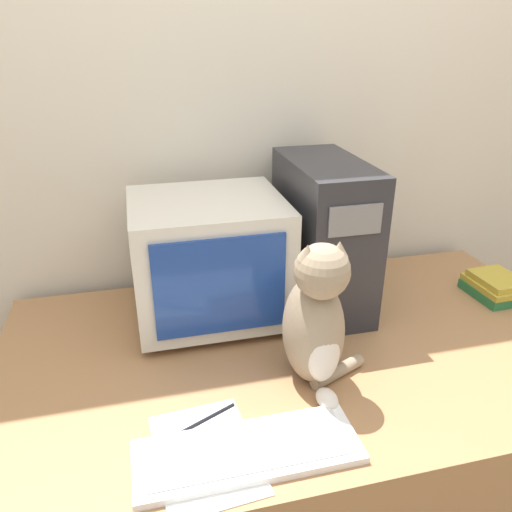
% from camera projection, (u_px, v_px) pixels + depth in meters
% --- Properties ---
extents(wall_back, '(7.00, 0.05, 2.50)m').
position_uv_depth(wall_back, '(257.00, 134.00, 1.73)').
color(wall_back, beige).
rests_on(wall_back, ground_plane).
extents(desk, '(1.73, 0.98, 0.74)m').
position_uv_depth(desk, '(298.00, 442.00, 1.61)').
color(desk, '#9E7047').
rests_on(desk, ground_plane).
extents(crt_monitor, '(0.45, 0.41, 0.39)m').
position_uv_depth(crt_monitor, '(209.00, 258.00, 1.52)').
color(crt_monitor, beige).
rests_on(crt_monitor, desk).
extents(computer_tower, '(0.22, 0.45, 0.48)m').
position_uv_depth(computer_tower, '(323.00, 235.00, 1.59)').
color(computer_tower, '#28282D').
rests_on(computer_tower, desk).
extents(keyboard, '(0.49, 0.17, 0.02)m').
position_uv_depth(keyboard, '(248.00, 451.00, 1.08)').
color(keyboard, silver).
rests_on(keyboard, desk).
extents(cat, '(0.23, 0.25, 0.40)m').
position_uv_depth(cat, '(316.00, 321.00, 1.24)').
color(cat, gray).
rests_on(cat, desk).
extents(book_stack, '(0.16, 0.19, 0.07)m').
position_uv_depth(book_stack, '(495.00, 286.00, 1.71)').
color(book_stack, '#28703D').
rests_on(book_stack, desk).
extents(pen, '(0.15, 0.07, 0.01)m').
position_uv_depth(pen, '(207.00, 419.00, 1.18)').
color(pen, black).
rests_on(pen, desk).
extents(paper_sheet, '(0.23, 0.31, 0.00)m').
position_uv_depth(paper_sheet, '(206.00, 453.00, 1.09)').
color(paper_sheet, white).
rests_on(paper_sheet, desk).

